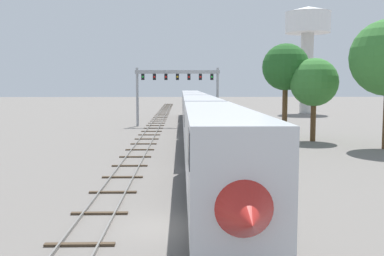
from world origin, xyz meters
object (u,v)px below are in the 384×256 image
water_tower (308,30)px  trackside_tree_right (286,68)px  trackside_tree_left (314,83)px  passenger_train (196,114)px  signal_gantry (177,83)px

water_tower → trackside_tree_right: 47.86m
water_tower → trackside_tree_left: size_ratio=2.53×
passenger_train → trackside_tree_right: 11.11m
passenger_train → signal_gantry: 14.02m
signal_gantry → passenger_train: bearing=-80.4°
trackside_tree_left → signal_gantry: bearing=129.6°
trackside_tree_left → water_tower: bearing=75.1°
trackside_tree_left → trackside_tree_right: (-2.59, 1.85, 1.62)m
passenger_train → water_tower: 50.98m
trackside_tree_right → water_tower: bearing=71.5°
water_tower → trackside_tree_left: (-12.34, -46.34, -11.01)m
passenger_train → trackside_tree_right: (9.58, -2.23, 5.17)m
signal_gantry → water_tower: bearing=47.2°
signal_gantry → trackside_tree_left: 22.64m
water_tower → trackside_tree_left: 49.20m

